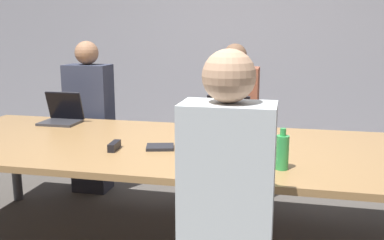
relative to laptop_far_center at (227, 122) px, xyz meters
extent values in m
cube|color=#9999A3|center=(-0.19, 1.94, 0.59)|extent=(12.00, 0.06, 2.80)
cube|color=#9E7547|center=(-0.19, -0.44, -0.10)|extent=(3.71, 1.33, 0.04)
cylinder|color=#4C4C51|center=(-1.87, 0.04, -0.46)|extent=(0.08, 0.08, 0.69)
cube|color=#333338|center=(0.00, -0.05, -0.07)|extent=(0.32, 0.25, 0.02)
cube|color=#333338|center=(0.00, 0.06, 0.07)|extent=(0.33, 0.06, 0.25)
cube|color=black|center=(0.00, 0.05, 0.07)|extent=(0.32, 0.06, 0.25)
cube|color=#2D2D38|center=(0.00, 0.43, -0.58)|extent=(0.32, 0.24, 0.45)
cube|color=brown|center=(0.00, 0.43, 0.01)|extent=(0.40, 0.24, 0.73)
sphere|color=brown|center=(0.00, 0.43, 0.47)|extent=(0.19, 0.19, 0.19)
cylinder|color=white|center=(0.26, -0.06, -0.04)|extent=(0.09, 0.09, 0.08)
cube|color=silver|center=(0.15, -0.93, -0.07)|extent=(0.32, 0.22, 0.02)
cube|color=silver|center=(0.15, -1.02, 0.05)|extent=(0.33, 0.08, 0.22)
cube|color=black|center=(0.15, -1.01, 0.05)|extent=(0.32, 0.08, 0.21)
cube|color=silver|center=(0.19, -1.38, 0.01)|extent=(0.40, 0.24, 0.73)
sphere|color=tan|center=(0.19, -1.38, 0.48)|extent=(0.22, 0.22, 0.22)
cylinder|color=green|center=(0.42, -0.83, 0.02)|extent=(0.07, 0.07, 0.19)
cylinder|color=green|center=(0.42, -0.83, 0.13)|extent=(0.03, 0.03, 0.04)
cube|color=#333338|center=(-1.37, -0.03, -0.07)|extent=(0.30, 0.24, 0.02)
cube|color=#333338|center=(-1.37, 0.07, 0.06)|extent=(0.31, 0.08, 0.24)
cube|color=black|center=(-1.37, 0.06, 0.06)|extent=(0.30, 0.08, 0.23)
cube|color=#2D2D38|center=(-1.33, 0.42, -0.58)|extent=(0.32, 0.24, 0.45)
cube|color=#33384C|center=(-1.33, 0.42, 0.01)|extent=(0.40, 0.24, 0.73)
sphere|color=#9E7051|center=(-1.33, 0.42, 0.48)|extent=(0.21, 0.21, 0.21)
cube|color=black|center=(-0.63, -0.66, -0.05)|extent=(0.06, 0.15, 0.05)
cube|color=#232328|center=(-0.36, -0.57, -0.07)|extent=(0.20, 0.18, 0.02)
camera|label=1|loc=(0.42, -3.12, 0.66)|focal=40.00mm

